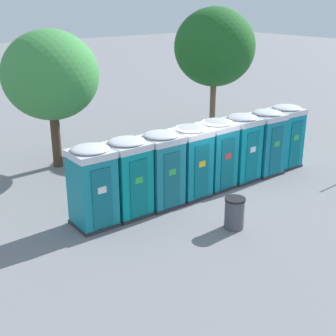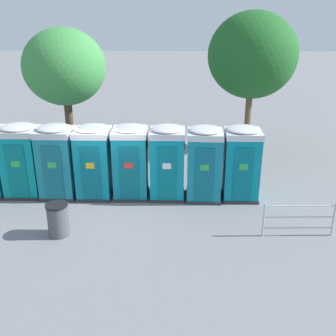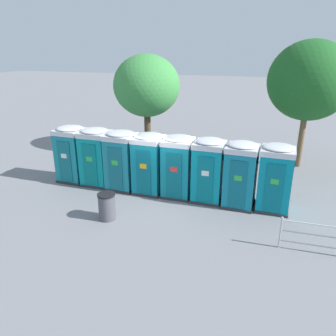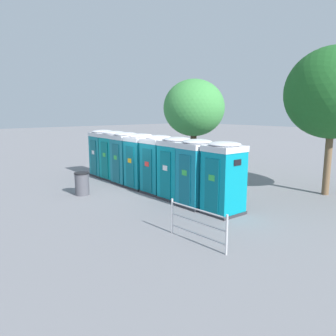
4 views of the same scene
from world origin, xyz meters
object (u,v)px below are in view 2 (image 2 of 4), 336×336
Objects in this scene: portapotty_1 at (22,160)px; portapotty_2 at (57,161)px; portapotty_5 at (167,162)px; event_barrier at (299,218)px; portapotty_7 at (241,163)px; portapotty_4 at (131,161)px; portapotty_3 at (94,161)px; street_tree_0 at (64,67)px; portapotty_6 at (204,163)px; street_tree_1 at (252,56)px; trash_can at (58,220)px.

portapotty_2 is at bearing -3.49° from portapotty_1.
event_barrier is (3.80, -2.57, -0.72)m from portapotty_5.
portapotty_2 is at bearing 179.88° from portapotty_7.
portapotty_4 reaches higher than event_barrier.
portapotty_5 reaches higher than event_barrier.
portapotty_1 is 1.00× the size of portapotty_7.
portapotty_4 is 3.76m from portapotty_7.
street_tree_0 is at bearing 112.27° from portapotty_3.
portapotty_5 is (5.02, -0.07, 0.00)m from portapotty_1.
portapotty_5 is (1.25, -0.02, -0.00)m from portapotty_4.
portapotty_1 is 5.02m from portapotty_5.
portapotty_4 and portapotty_6 have the same top height.
street_tree_1 is (3.60, 5.39, 3.00)m from portapotty_5.
portapotty_2 reaches higher than trash_can.
portapotty_1 is 1.26m from portapotty_2.
portapotty_7 is (5.02, -0.00, -0.00)m from portapotty_3.
street_tree_0 is 8.45m from street_tree_1.
portapotty_3 is 2.60× the size of trash_can.
portapotty_6 reaches higher than event_barrier.
portapotty_5 is 2.51m from portapotty_7.
portapotty_5 is 0.46× the size of street_tree_0.
street_tree_1 is (8.43, -0.25, 0.56)m from street_tree_0.
trash_can is (-5.56, -2.68, -0.79)m from portapotty_7.
portapotty_1 is 0.41× the size of street_tree_1.
portapotty_3 is 8.69m from street_tree_1.
portapotty_7 is 0.46× the size of street_tree_0.
portapotty_6 is 0.41× the size of street_tree_1.
portapotty_2 is 6.24m from street_tree_0.
event_barrier is at bearing -43.60° from street_tree_0.
portapotty_1 is 1.00× the size of portapotty_3.
portapotty_5 is 4.65m from event_barrier.
street_tree_1 is (8.62, 5.32, 3.00)m from portapotty_1.
portapotty_7 is (6.27, -0.01, 0.00)m from portapotty_2.
street_tree_0 is (-2.32, 5.66, 2.44)m from portapotty_3.
portapotty_7 is at bearing -101.40° from street_tree_1.
portapotty_1 is 1.00× the size of portapotty_5.
portapotty_6 reaches higher than trash_can.
portapotty_2 reaches higher than event_barrier.
portapotty_6 is at bearing -1.22° from portapotty_3.
portapotty_7 reaches higher than trash_can.
portapotty_2 is 0.46× the size of street_tree_0.
portapotty_2 is at bearing -179.32° from portapotty_4.
street_tree_1 is at bearing 78.60° from portapotty_7.
street_tree_1 is (4.85, 5.37, 3.00)m from portapotty_4.
event_barrier reaches higher than trash_can.
street_tree_0 is at bearing 100.67° from portapotty_2.
street_tree_0 is at bearing 178.31° from street_tree_1.
event_barrier is (8.63, -8.22, -3.16)m from street_tree_0.
portapotty_5 is at bearing 0.09° from portapotty_2.
portapotty_3 is at bearing 179.99° from portapotty_7.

